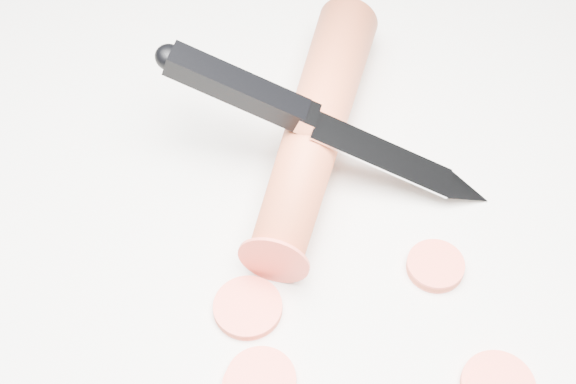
{
  "coord_description": "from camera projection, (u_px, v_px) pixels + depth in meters",
  "views": [
    {
      "loc": [
        -0.05,
        -0.25,
        0.41
      ],
      "look_at": [
        -0.04,
        0.04,
        0.02
      ],
      "focal_mm": 50.0,
      "sensor_mm": 36.0,
      "label": 1
    }
  ],
  "objects": [
    {
      "name": "carrot_slice_2",
      "position": [
        435.0,
        266.0,
        0.47
      ],
      "size": [
        0.03,
        0.03,
        0.01
      ],
      "primitive_type": "cylinder",
      "color": "#F4513D",
      "rests_on": "ground"
    },
    {
      "name": "ground",
      "position": [
        360.0,
        268.0,
        0.48
      ],
      "size": [
        2.4,
        2.4,
        0.0
      ],
      "primitive_type": "plane",
      "color": "silver",
      "rests_on": "ground"
    },
    {
      "name": "carrot",
      "position": [
        316.0,
        126.0,
        0.52
      ],
      "size": [
        0.1,
        0.21,
        0.04
      ],
      "primitive_type": "cylinder",
      "rotation": [
        1.57,
        0.0,
        -0.29
      ],
      "color": "#D8512A",
      "rests_on": "ground"
    },
    {
      "name": "carrot_slice_7",
      "position": [
        261.0,
        381.0,
        0.43
      ],
      "size": [
        0.04,
        0.04,
        0.01
      ],
      "primitive_type": "cylinder",
      "color": "#F4513D",
      "rests_on": "ground"
    },
    {
      "name": "kitchen_knife",
      "position": [
        327.0,
        124.0,
        0.49
      ],
      "size": [
        0.22,
        0.08,
        0.08
      ],
      "primitive_type": null,
      "color": "silver",
      "rests_on": "ground"
    },
    {
      "name": "carrot_slice_5",
      "position": [
        248.0,
        308.0,
        0.46
      ],
      "size": [
        0.04,
        0.04,
        0.01
      ],
      "primitive_type": "cylinder",
      "color": "#F4513D",
      "rests_on": "ground"
    }
  ]
}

